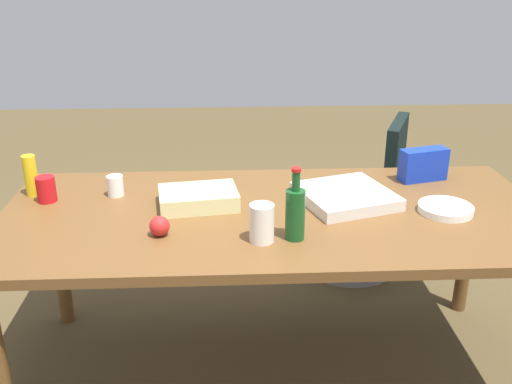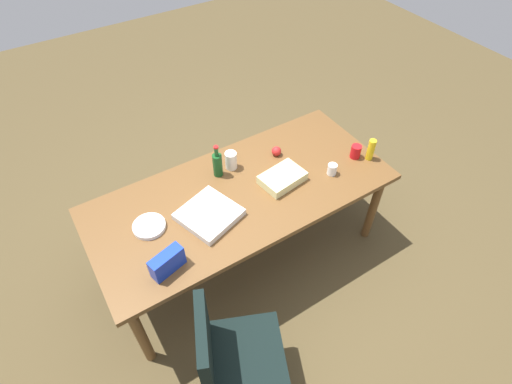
% 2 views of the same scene
% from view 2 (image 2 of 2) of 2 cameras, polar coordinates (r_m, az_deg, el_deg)
% --- Properties ---
extents(ground_plane, '(10.00, 10.00, 0.00)m').
position_cam_2_polar(ground_plane, '(3.53, -1.72, -8.54)').
color(ground_plane, '#4F4026').
extents(conference_table, '(2.23, 1.01, 0.77)m').
position_cam_2_polar(conference_table, '(2.98, -2.02, -0.88)').
color(conference_table, brown).
rests_on(conference_table, ground).
extents(office_chair, '(0.63, 0.63, 0.92)m').
position_cam_2_polar(office_chair, '(2.71, -2.76, -22.98)').
color(office_chair, gray).
rests_on(office_chair, ground).
extents(paper_plate_stack, '(0.26, 0.26, 0.03)m').
position_cam_2_polar(paper_plate_stack, '(2.79, -14.93, -4.72)').
color(paper_plate_stack, white).
rests_on(paper_plate_stack, conference_table).
extents(sheet_cake, '(0.35, 0.26, 0.07)m').
position_cam_2_polar(sheet_cake, '(2.98, 3.77, 2.00)').
color(sheet_cake, beige).
rests_on(sheet_cake, conference_table).
extents(apple_red, '(0.10, 0.10, 0.08)m').
position_cam_2_polar(apple_red, '(3.20, 2.92, 5.82)').
color(apple_red, red).
rests_on(apple_red, conference_table).
extents(pizza_box, '(0.45, 0.45, 0.05)m').
position_cam_2_polar(pizza_box, '(2.77, -6.67, -3.17)').
color(pizza_box, silver).
rests_on(pizza_box, conference_table).
extents(red_solo_cup, '(0.08, 0.08, 0.11)m').
position_cam_2_polar(red_solo_cup, '(3.26, 13.97, 5.60)').
color(red_solo_cup, red).
rests_on(red_solo_cup, conference_table).
extents(mayo_jar, '(0.11, 0.11, 0.14)m').
position_cam_2_polar(mayo_jar, '(3.07, -3.57, 4.50)').
color(mayo_jar, white).
rests_on(mayo_jar, conference_table).
extents(chip_bag_blue, '(0.23, 0.13, 0.15)m').
position_cam_2_polar(chip_bag_blue, '(2.52, -12.49, -9.74)').
color(chip_bag_blue, '#1534B7').
rests_on(chip_bag_blue, conference_table).
extents(paper_cup, '(0.07, 0.07, 0.09)m').
position_cam_2_polar(paper_cup, '(3.08, 10.75, 3.18)').
color(paper_cup, white).
rests_on(paper_cup, conference_table).
extents(mustard_bottle, '(0.06, 0.06, 0.18)m').
position_cam_2_polar(mustard_bottle, '(3.25, 16.00, 5.80)').
color(mustard_bottle, yellow).
rests_on(mustard_bottle, conference_table).
extents(wine_bottle, '(0.09, 0.09, 0.28)m').
position_cam_2_polar(wine_bottle, '(3.00, -5.49, 3.98)').
color(wine_bottle, '#164A1E').
rests_on(wine_bottle, conference_table).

